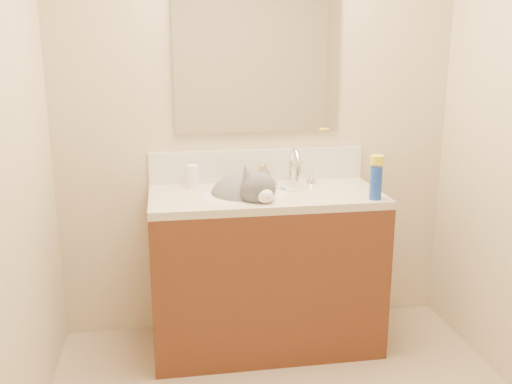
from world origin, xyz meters
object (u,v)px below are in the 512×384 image
object	(u,v)px
silver_jar	(251,179)
amber_bottle	(263,175)
pill_bottle	(193,176)
spray_can	(376,183)
cat	(245,197)
faucet	(294,170)
vanity_cabinet	(265,274)
basin	(244,208)

from	to	relation	value
silver_jar	amber_bottle	bearing A→B (deg)	17.00
pill_bottle	spray_can	world-z (taller)	spray_can
cat	amber_bottle	distance (m)	0.26
pill_bottle	amber_bottle	world-z (taller)	pill_bottle
faucet	cat	size ratio (longest dim) A/B	0.55
vanity_cabinet	spray_can	bearing A→B (deg)	-22.13
vanity_cabinet	basin	xyz separation A→B (m)	(-0.12, -0.03, 0.38)
vanity_cabinet	spray_can	world-z (taller)	spray_can
amber_bottle	spray_can	bearing A→B (deg)	-40.26
basin	pill_bottle	size ratio (longest dim) A/B	3.69
silver_jar	amber_bottle	world-z (taller)	amber_bottle
basin	silver_jar	bearing A→B (deg)	71.53
cat	vanity_cabinet	bearing A→B (deg)	-17.97
pill_bottle	silver_jar	world-z (taller)	pill_bottle
pill_bottle	silver_jar	xyz separation A→B (m)	(0.32, 0.01, -0.03)
amber_bottle	spray_can	xyz separation A→B (m)	(0.49, -0.42, 0.03)
basin	amber_bottle	xyz separation A→B (m)	(0.14, 0.24, 0.12)
faucet	cat	bearing A→B (deg)	-153.95
pill_bottle	spray_can	size ratio (longest dim) A/B	0.74
cat	basin	bearing A→B (deg)	-134.02
basin	spray_can	world-z (taller)	spray_can
silver_jar	faucet	bearing A→B (deg)	-12.42
vanity_cabinet	faucet	world-z (taller)	faucet
silver_jar	spray_can	size ratio (longest dim) A/B	0.39
vanity_cabinet	pill_bottle	xyz separation A→B (m)	(-0.37, 0.18, 0.51)
cat	silver_jar	size ratio (longest dim) A/B	7.85
cat	amber_bottle	xyz separation A→B (m)	(0.13, 0.21, 0.06)
vanity_cabinet	basin	bearing A→B (deg)	-165.96
vanity_cabinet	pill_bottle	bearing A→B (deg)	154.47
basin	faucet	xyz separation A→B (m)	(0.30, 0.17, 0.16)
faucet	spray_can	world-z (taller)	faucet
basin	amber_bottle	world-z (taller)	amber_bottle
vanity_cabinet	amber_bottle	xyz separation A→B (m)	(0.02, 0.21, 0.50)
basin	cat	size ratio (longest dim) A/B	0.89
basin	spray_can	distance (m)	0.68
amber_bottle	basin	bearing A→B (deg)	-120.68
cat	silver_jar	distance (m)	0.21
silver_jar	pill_bottle	bearing A→B (deg)	-177.89
faucet	cat	distance (m)	0.34
silver_jar	spray_can	xyz separation A→B (m)	(0.56, -0.40, 0.05)
cat	pill_bottle	bearing A→B (deg)	125.28
faucet	silver_jar	size ratio (longest dim) A/B	4.33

